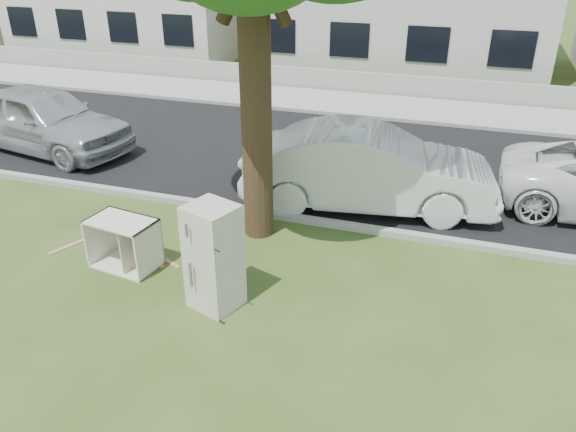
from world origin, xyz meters
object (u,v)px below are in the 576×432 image
(cabinet, at_px, (124,243))
(car_center, at_px, (369,169))
(fridge, at_px, (214,257))
(car_left, at_px, (44,119))

(cabinet, relative_size, car_center, 0.22)
(fridge, relative_size, cabinet, 1.50)
(car_center, bearing_deg, cabinet, 127.25)
(fridge, height_order, car_left, fridge)
(fridge, bearing_deg, cabinet, -176.38)
(fridge, relative_size, car_center, 0.33)
(fridge, distance_m, cabinet, 2.04)
(fridge, height_order, car_center, fridge)
(car_center, bearing_deg, car_left, 76.24)
(fridge, relative_size, car_left, 0.34)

